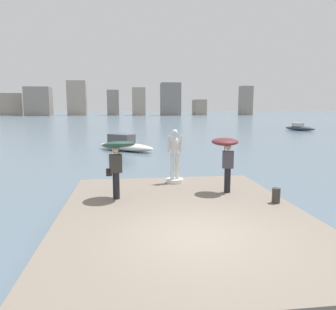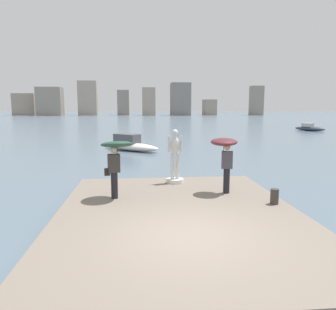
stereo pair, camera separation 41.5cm
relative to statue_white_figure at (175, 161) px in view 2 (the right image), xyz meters
name	(u,v)px [view 2 (the right image)]	position (x,y,z in m)	size (l,w,h in m)	color
ground_plane	(146,130)	(-0.30, 34.68, -1.26)	(400.00, 400.00, 0.00)	slate
pier	(179,219)	(-0.30, -3.67, -1.06)	(7.03, 9.29, 0.40)	slate
statue_white_figure	(175,161)	(0.00, 0.00, 0.00)	(0.69, 0.69, 2.13)	silver
onlooker_left	(116,153)	(-2.17, -2.00, 0.66)	(1.27, 1.28, 1.97)	black
onlooker_right	(225,151)	(1.55, -1.68, 0.64)	(1.12, 1.13, 1.95)	black
mooring_bollard	(274,196)	(2.76, -3.14, -0.62)	(0.25, 0.25, 0.48)	#38332D
boat_near	(309,128)	(22.90, 31.47, -0.86)	(3.51, 4.49, 1.10)	#2D384C
boat_leftward	(130,145)	(-2.09, 12.81, -0.79)	(4.93, 4.55, 1.28)	silver
distant_skyline	(125,101)	(-6.49, 120.48, 4.32)	(101.11, 13.70, 13.69)	gray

